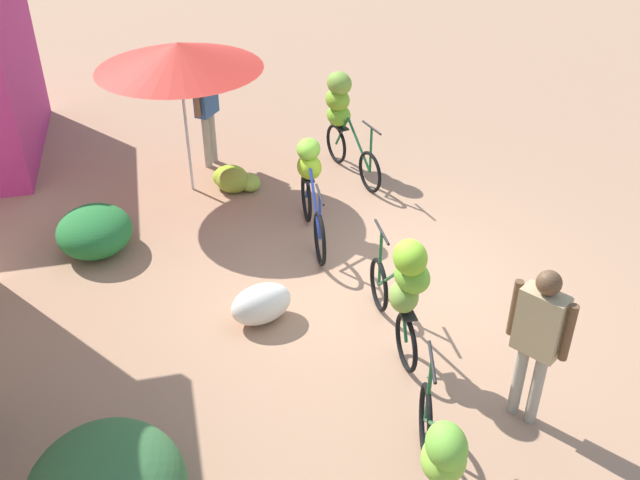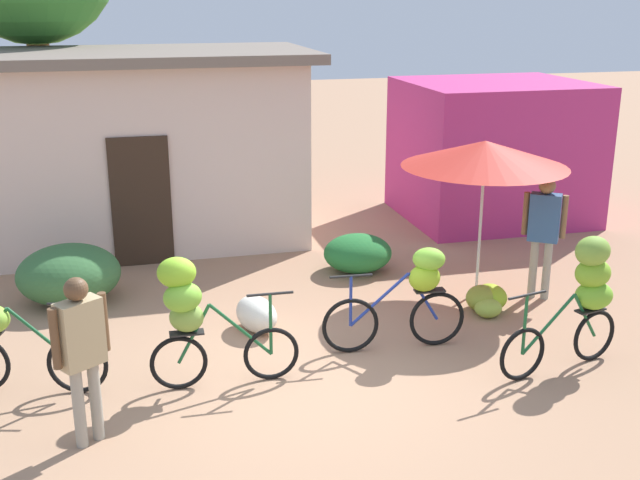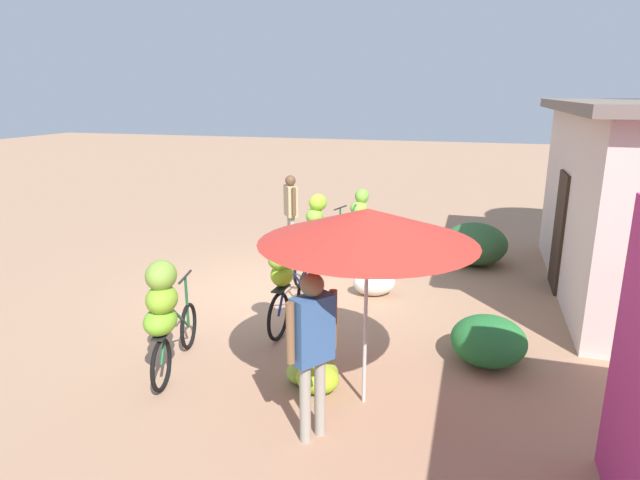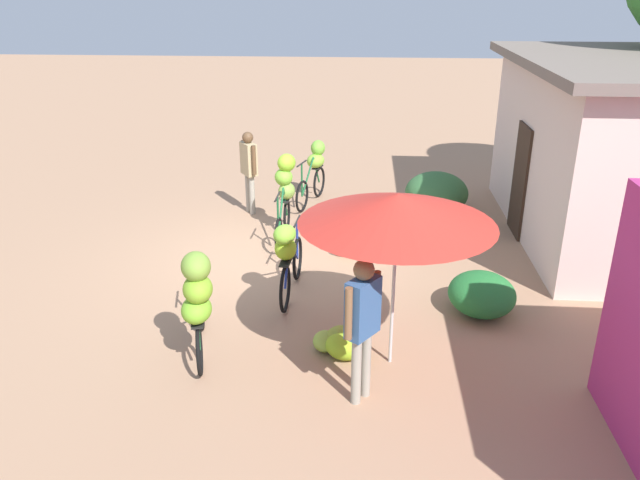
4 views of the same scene
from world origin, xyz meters
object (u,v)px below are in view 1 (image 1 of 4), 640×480
object	(u,v)px
banana_pile_on_ground	(235,180)
person_bystander	(538,332)
bicycle_leftmost	(440,457)
produce_sack	(261,304)
bicycle_center_loaded	(311,183)
person_vendor	(206,100)
bicycle_by_shop	(342,112)
bicycle_near_pile	(404,285)
market_umbrella	(178,56)

from	to	relation	value
banana_pile_on_ground	person_bystander	bearing A→B (deg)	-157.95
bicycle_leftmost	produce_sack	size ratio (longest dim) A/B	2.34
bicycle_leftmost	produce_sack	world-z (taller)	bicycle_leftmost
bicycle_center_loaded	person_vendor	xyz separation A→B (m)	(2.28, 1.08, 0.33)
bicycle_center_loaded	bicycle_by_shop	bearing A→B (deg)	-26.56
bicycle_near_pile	person_bystander	bearing A→B (deg)	-142.17
bicycle_center_loaded	produce_sack	size ratio (longest dim) A/B	2.47
bicycle_leftmost	person_bystander	size ratio (longest dim) A/B	0.99
person_vendor	bicycle_by_shop	bearing A→B (deg)	-106.29
banana_pile_on_ground	produce_sack	xyz separation A→B (m)	(-3.07, 0.11, 0.06)
bicycle_near_pile	produce_sack	world-z (taller)	bicycle_near_pile
bicycle_by_shop	produce_sack	world-z (taller)	bicycle_by_shop
market_umbrella	bicycle_leftmost	xyz separation A→B (m)	(-6.03, -1.42, -1.26)
bicycle_near_pile	market_umbrella	bearing A→B (deg)	23.73
bicycle_near_pile	person_bystander	xyz separation A→B (m)	(-1.08, -0.84, 0.13)
bicycle_center_loaded	bicycle_by_shop	size ratio (longest dim) A/B	1.06
market_umbrella	bicycle_center_loaded	world-z (taller)	market_umbrella
bicycle_near_pile	banana_pile_on_ground	world-z (taller)	bicycle_near_pile
market_umbrella	person_bystander	distance (m)	5.88
market_umbrella	produce_sack	distance (m)	3.70
person_vendor	person_bystander	size ratio (longest dim) A/B	1.03
bicycle_leftmost	bicycle_near_pile	size ratio (longest dim) A/B	1.02
bicycle_near_pile	bicycle_center_loaded	xyz separation A→B (m)	(2.56, 0.36, -0.16)
bicycle_by_shop	person_vendor	world-z (taller)	person_vendor
market_umbrella	bicycle_leftmost	size ratio (longest dim) A/B	1.37
market_umbrella	bicycle_by_shop	world-z (taller)	market_umbrella
bicycle_near_pile	bicycle_leftmost	bearing A→B (deg)	169.06
bicycle_center_loaded	person_vendor	size ratio (longest dim) A/B	1.02
bicycle_center_loaded	bicycle_by_shop	xyz separation A→B (m)	(1.71, -0.86, 0.19)
bicycle_center_loaded	person_bystander	distance (m)	3.85
banana_pile_on_ground	person_bystander	size ratio (longest dim) A/B	0.45
bicycle_center_loaded	produce_sack	world-z (taller)	bicycle_center_loaded
bicycle_near_pile	bicycle_by_shop	xyz separation A→B (m)	(4.27, -0.49, 0.02)
bicycle_leftmost	person_bystander	distance (m)	1.52
bicycle_leftmost	bicycle_near_pile	distance (m)	1.99
bicycle_near_pile	person_vendor	world-z (taller)	person_vendor
market_umbrella	bicycle_leftmost	world-z (taller)	market_umbrella
person_bystander	bicycle_near_pile	bearing A→B (deg)	37.83
banana_pile_on_ground	produce_sack	world-z (taller)	produce_sack
market_umbrella	person_vendor	xyz separation A→B (m)	(0.76, -0.35, -0.94)
bicycle_center_loaded	market_umbrella	bearing A→B (deg)	43.33
banana_pile_on_ground	person_bystander	xyz separation A→B (m)	(-5.02, -2.03, 0.85)
banana_pile_on_ground	bicycle_by_shop	bearing A→B (deg)	-78.77
bicycle_near_pile	bicycle_by_shop	world-z (taller)	bicycle_by_shop
produce_sack	person_bystander	world-z (taller)	person_bystander
bicycle_near_pile	person_vendor	distance (m)	5.05
bicycle_near_pile	banana_pile_on_ground	bearing A→B (deg)	16.84
market_umbrella	person_bystander	world-z (taller)	market_umbrella
bicycle_near_pile	produce_sack	xyz separation A→B (m)	(0.87, 1.30, -0.66)
market_umbrella	bicycle_center_loaded	size ratio (longest dim) A/B	1.29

